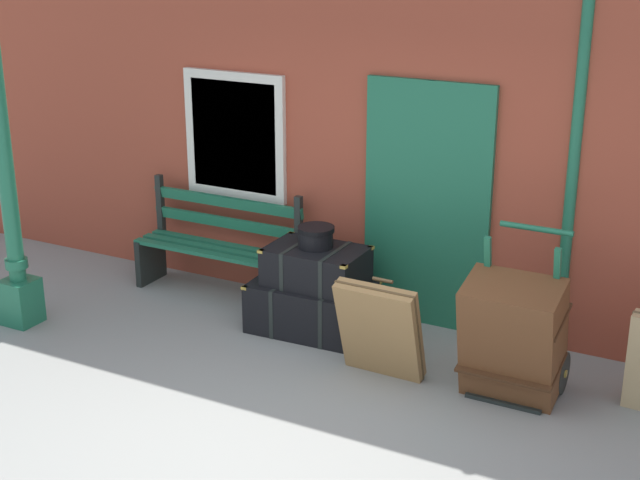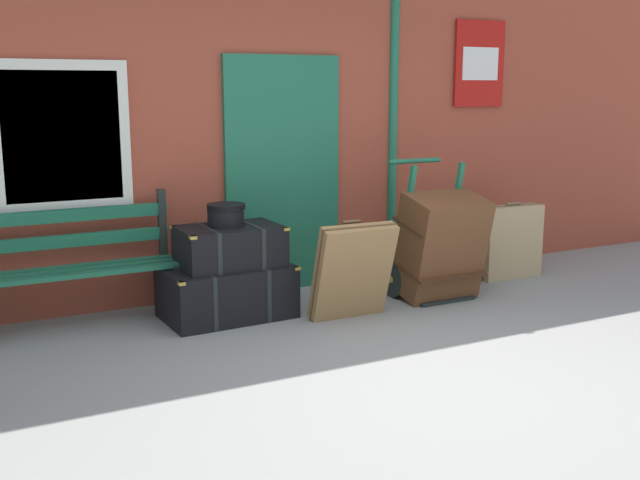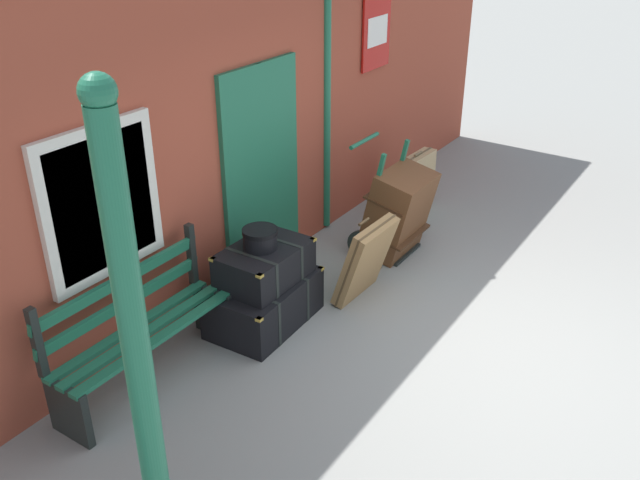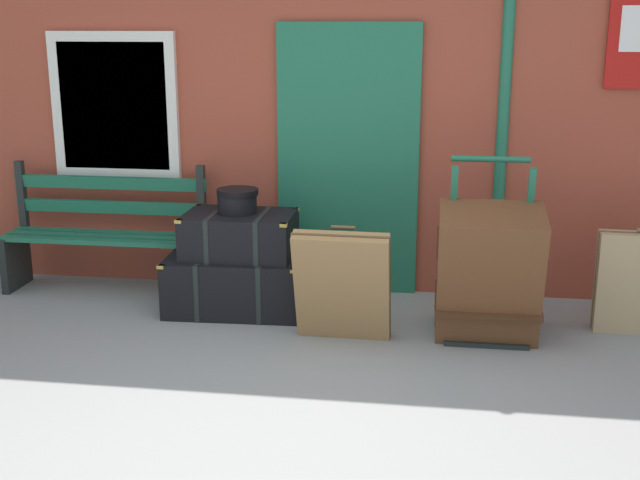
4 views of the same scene
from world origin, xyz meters
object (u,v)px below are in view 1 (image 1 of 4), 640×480
(lamp_post, at_px, (9,204))
(large_brown_trunk, at_px, (513,338))
(platform_bench, at_px, (219,248))
(steamer_trunk_middle, at_px, (316,266))
(steamer_trunk_base, at_px, (312,306))
(round_hatbox, at_px, (316,235))
(porters_trolley, at_px, (518,354))
(suitcase_slate, at_px, (380,330))

(lamp_post, xyz_separation_m, large_brown_trunk, (4.11, 0.69, -0.60))
(platform_bench, distance_m, steamer_trunk_middle, 1.22)
(steamer_trunk_base, relative_size, steamer_trunk_middle, 1.28)
(platform_bench, distance_m, large_brown_trunk, 3.04)
(platform_bench, height_order, steamer_trunk_base, platform_bench)
(platform_bench, relative_size, steamer_trunk_middle, 1.97)
(platform_bench, bearing_deg, large_brown_trunk, -12.81)
(large_brown_trunk, bearing_deg, round_hatbox, 167.82)
(steamer_trunk_base, distance_m, steamer_trunk_middle, 0.37)
(round_hatbox, height_order, porters_trolley, porters_trolley)
(suitcase_slate, bearing_deg, round_hatbox, 146.50)
(lamp_post, height_order, steamer_trunk_base, lamp_post)
(platform_bench, distance_m, steamer_trunk_base, 1.20)
(lamp_post, height_order, large_brown_trunk, lamp_post)
(round_hatbox, relative_size, porters_trolley, 0.26)
(porters_trolley, bearing_deg, steamer_trunk_base, 174.16)
(lamp_post, xyz_separation_m, steamer_trunk_base, (2.28, 1.05, -0.87))
(steamer_trunk_base, relative_size, suitcase_slate, 1.29)
(lamp_post, height_order, round_hatbox, lamp_post)
(lamp_post, bearing_deg, round_hatbox, 25.13)
(steamer_trunk_middle, xyz_separation_m, suitcase_slate, (0.83, -0.53, -0.19))
(steamer_trunk_base, height_order, large_brown_trunk, large_brown_trunk)
(platform_bench, bearing_deg, lamp_post, -130.02)
(steamer_trunk_base, relative_size, large_brown_trunk, 1.09)
(large_brown_trunk, height_order, suitcase_slate, large_brown_trunk)
(lamp_post, bearing_deg, steamer_trunk_middle, 24.45)
(porters_trolley, height_order, large_brown_trunk, porters_trolley)
(steamer_trunk_middle, bearing_deg, round_hatbox, 126.17)
(porters_trolley, height_order, suitcase_slate, porters_trolley)
(platform_bench, xyz_separation_m, large_brown_trunk, (2.97, -0.67, 0.03))
(platform_bench, xyz_separation_m, steamer_trunk_base, (1.14, -0.31, -0.23))
(steamer_trunk_base, xyz_separation_m, porters_trolley, (1.83, -0.19, 0.06))
(porters_trolley, bearing_deg, suitcase_slate, -160.38)
(steamer_trunk_middle, xyz_separation_m, porters_trolley, (1.79, -0.19, -0.31))
(round_hatbox, relative_size, large_brown_trunk, 0.32)
(platform_bench, bearing_deg, porters_trolley, -9.56)
(suitcase_slate, bearing_deg, large_brown_trunk, 9.94)
(round_hatbox, bearing_deg, platform_bench, 166.22)
(steamer_trunk_middle, distance_m, large_brown_trunk, 1.83)
(steamer_trunk_base, distance_m, round_hatbox, 0.63)
(steamer_trunk_base, bearing_deg, suitcase_slate, -31.60)
(lamp_post, distance_m, round_hatbox, 2.55)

